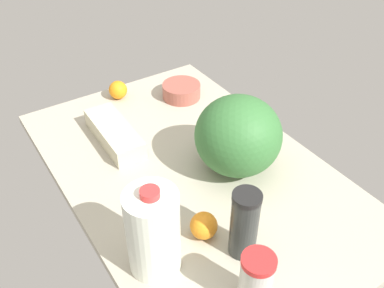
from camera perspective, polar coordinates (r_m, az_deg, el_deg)
The scene contains 9 objects.
countertop at distance 136.89cm, azimuth -0.00°, elevation -3.80°, with size 120.00×76.00×3.00cm, color #B0A994.
watermelon at distance 129.65cm, azimuth 6.17°, elevation 1.11°, with size 26.55×26.55×24.75cm, color #346E35.
egg_carton at distance 147.73cm, azimuth -10.30°, elevation 1.39°, with size 29.30×10.32×6.20cm, color beige.
tumbler_cup at distance 99.91cm, azimuth 8.52°, elevation -17.63°, with size 7.76×7.76×15.72cm.
mixing_bowl at distance 169.46cm, azimuth -1.43°, elevation 7.12°, with size 14.96×14.96×5.62cm, color #A25346.
shaker_bottle at distance 107.02cm, azimuth 6.98°, elevation -10.53°, with size 7.24×7.24×19.94cm.
milk_jug at distance 102.55cm, azimuth -5.21°, elevation -11.58°, with size 12.89×12.89×25.39cm.
orange_beside_bowl at distance 114.34cm, azimuth 1.57°, elevation -10.82°, with size 7.40×7.40×7.40cm, color orange.
orange_near_front at distance 170.88cm, azimuth -9.84°, elevation 7.12°, with size 7.16×7.16×7.16cm, color orange.
Camera 1 is at (-85.51, 55.77, 92.70)cm, focal length 40.00 mm.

